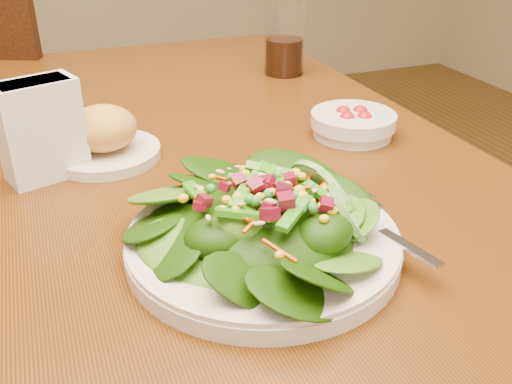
% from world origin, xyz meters
% --- Properties ---
extents(dining_table, '(0.90, 1.40, 0.75)m').
position_xyz_m(dining_table, '(0.00, 0.00, 0.65)').
color(dining_table, '#55310C').
rests_on(dining_table, ground_plane).
extents(salad_plate, '(0.29, 0.29, 0.08)m').
position_xyz_m(salad_plate, '(0.06, -0.25, 0.78)').
color(salad_plate, silver).
rests_on(salad_plate, dining_table).
extents(bread_plate, '(0.16, 0.16, 0.08)m').
position_xyz_m(bread_plate, '(-0.07, 0.05, 0.78)').
color(bread_plate, silver).
rests_on(bread_plate, dining_table).
extents(tomato_bowl, '(0.13, 0.13, 0.04)m').
position_xyz_m(tomato_bowl, '(0.30, -0.00, 0.77)').
color(tomato_bowl, silver).
rests_on(tomato_bowl, dining_table).
extents(drinking_glass, '(0.08, 0.08, 0.15)m').
position_xyz_m(drinking_glass, '(0.34, 0.35, 0.81)').
color(drinking_glass, silver).
rests_on(drinking_glass, dining_table).
extents(napkin_holder, '(0.11, 0.08, 0.13)m').
position_xyz_m(napkin_holder, '(-0.15, 0.02, 0.82)').
color(napkin_holder, white).
rests_on(napkin_holder, dining_table).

